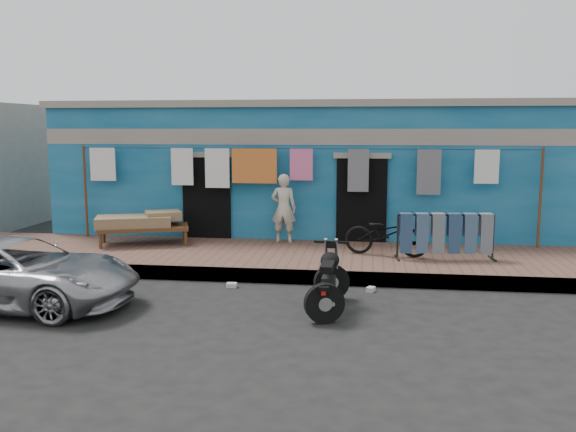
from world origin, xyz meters
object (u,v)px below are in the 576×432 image
object	(u,v)px
car	(15,271)
jeans_rack	(445,236)
seated_person	(284,208)
bicycle	(387,229)
motorcycle	(328,279)
charpoy	(144,229)

from	to	relation	value
car	jeans_rack	xyz separation A→B (m)	(6.87, 3.20, 0.16)
car	seated_person	xyz separation A→B (m)	(3.56, 4.51, 0.46)
seated_person	bicycle	world-z (taller)	seated_person
motorcycle	charpoy	bearing A→B (deg)	141.52
charpoy	jeans_rack	distance (m)	6.32
seated_person	charpoy	size ratio (longest dim) A/B	0.69
charpoy	seated_person	bearing A→B (deg)	11.35
bicycle	jeans_rack	distance (m)	1.13
motorcycle	jeans_rack	world-z (taller)	jeans_rack
seated_person	motorcycle	xyz separation A→B (m)	(1.26, -4.12, -0.51)
seated_person	motorcycle	world-z (taller)	seated_person
charpoy	bicycle	bearing A→B (deg)	-5.71
charpoy	car	bearing A→B (deg)	-98.55
seated_person	bicycle	distance (m)	2.48
car	bicycle	world-z (taller)	bicycle
motorcycle	jeans_rack	xyz separation A→B (m)	(2.04, 2.80, 0.21)
seated_person	motorcycle	distance (m)	4.33
car	charpoy	distance (m)	3.96
car	jeans_rack	bearing A→B (deg)	-62.36
jeans_rack	motorcycle	bearing A→B (deg)	-126.11
seated_person	jeans_rack	world-z (taller)	seated_person
bicycle	charpoy	bearing A→B (deg)	96.11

